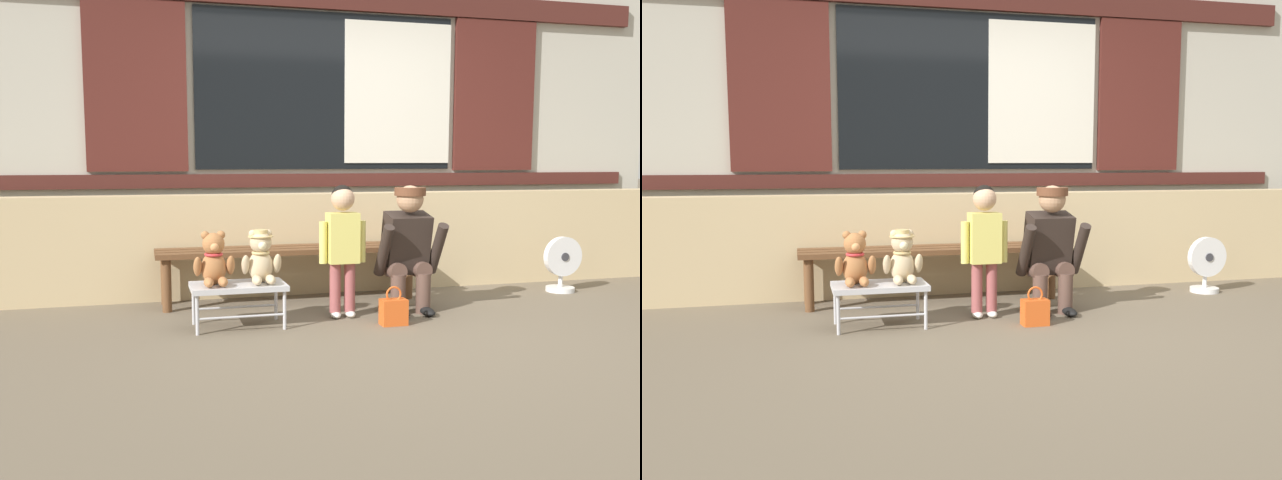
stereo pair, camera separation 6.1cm
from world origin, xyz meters
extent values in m
plane|color=brown|center=(0.00, 0.00, 0.00)|extent=(60.00, 60.00, 0.00)
cube|color=tan|center=(0.00, 1.43, 0.42)|extent=(6.68, 0.25, 0.85)
cube|color=#B7B2A3|center=(0.00, 1.95, 1.68)|extent=(6.82, 0.20, 3.36)
cube|color=#471E19|center=(0.00, 1.83, 0.95)|extent=(6.27, 0.04, 0.12)
cube|color=black|center=(0.00, 1.84, 1.75)|extent=(2.40, 0.03, 1.40)
cube|color=silver|center=(0.68, 1.82, 1.75)|extent=(1.04, 0.02, 1.29)
cube|color=#4C1E19|center=(-1.68, 1.83, 1.75)|extent=(0.84, 0.05, 1.43)
cube|color=#4C1E19|center=(1.68, 1.83, 1.75)|extent=(0.84, 0.05, 1.43)
cube|color=brown|center=(-0.53, 0.92, 0.42)|extent=(2.10, 0.11, 0.04)
cube|color=brown|center=(-0.53, 1.06, 0.42)|extent=(2.10, 0.11, 0.04)
cube|color=brown|center=(-0.53, 1.20, 0.42)|extent=(2.10, 0.11, 0.04)
cylinder|color=brown|center=(-1.50, 0.92, 0.20)|extent=(0.07, 0.07, 0.40)
cylinder|color=brown|center=(-1.50, 1.20, 0.20)|extent=(0.07, 0.07, 0.40)
cylinder|color=brown|center=(0.44, 0.92, 0.20)|extent=(0.07, 0.07, 0.40)
cylinder|color=brown|center=(0.44, 1.20, 0.20)|extent=(0.07, 0.07, 0.40)
cube|color=#BCBCC1|center=(-1.05, 0.33, 0.28)|extent=(0.64, 0.36, 0.04)
cylinder|color=#BCBCC1|center=(-1.34, 0.18, 0.13)|extent=(0.02, 0.02, 0.26)
cylinder|color=#BCBCC1|center=(-1.34, 0.48, 0.13)|extent=(0.02, 0.02, 0.26)
cylinder|color=#BCBCC1|center=(-0.76, 0.18, 0.13)|extent=(0.02, 0.02, 0.26)
cylinder|color=#BCBCC1|center=(-0.76, 0.48, 0.13)|extent=(0.02, 0.02, 0.26)
cylinder|color=#BCBCC1|center=(-1.05, 0.18, 0.10)|extent=(0.58, 0.02, 0.02)
cylinder|color=#BCBCC1|center=(-1.05, 0.48, 0.10)|extent=(0.58, 0.02, 0.02)
ellipsoid|color=#A86B3D|center=(-1.21, 0.35, 0.41)|extent=(0.17, 0.14, 0.22)
sphere|color=#A86B3D|center=(-1.21, 0.34, 0.58)|extent=(0.15, 0.15, 0.15)
sphere|color=#E1955B|center=(-1.21, 0.29, 0.56)|extent=(0.06, 0.06, 0.06)
sphere|color=#A86B3D|center=(-1.26, 0.35, 0.63)|extent=(0.06, 0.06, 0.06)
ellipsoid|color=#A86B3D|center=(-1.32, 0.32, 0.43)|extent=(0.06, 0.11, 0.16)
ellipsoid|color=#A86B3D|center=(-1.26, 0.23, 0.33)|extent=(0.06, 0.15, 0.06)
sphere|color=#A86B3D|center=(-1.16, 0.35, 0.63)|extent=(0.06, 0.06, 0.06)
ellipsoid|color=#A86B3D|center=(-1.10, 0.32, 0.43)|extent=(0.06, 0.11, 0.16)
ellipsoid|color=#A86B3D|center=(-1.16, 0.23, 0.33)|extent=(0.06, 0.15, 0.06)
torus|color=red|center=(-1.21, 0.34, 0.51)|extent=(0.13, 0.13, 0.02)
ellipsoid|color=#CCB289|center=(-0.89, 0.35, 0.41)|extent=(0.17, 0.14, 0.22)
sphere|color=#CCB289|center=(-0.89, 0.34, 0.58)|extent=(0.15, 0.15, 0.15)
sphere|color=#FFEEBB|center=(-0.89, 0.29, 0.56)|extent=(0.06, 0.06, 0.06)
sphere|color=#CCB289|center=(-0.94, 0.35, 0.63)|extent=(0.06, 0.06, 0.06)
ellipsoid|color=#CCB289|center=(-1.00, 0.32, 0.43)|extent=(0.06, 0.11, 0.16)
ellipsoid|color=#CCB289|center=(-0.94, 0.23, 0.33)|extent=(0.06, 0.15, 0.06)
sphere|color=#CCB289|center=(-0.84, 0.35, 0.63)|extent=(0.06, 0.06, 0.06)
ellipsoid|color=#CCB289|center=(-0.78, 0.32, 0.43)|extent=(0.06, 0.11, 0.16)
ellipsoid|color=#CCB289|center=(-0.84, 0.23, 0.33)|extent=(0.06, 0.15, 0.06)
torus|color=#D6B775|center=(-0.89, 0.34, 0.51)|extent=(0.13, 0.13, 0.02)
cylinder|color=#D6B775|center=(-0.89, 0.34, 0.62)|extent=(0.17, 0.17, 0.01)
cylinder|color=#D6B775|center=(-0.89, 0.34, 0.64)|extent=(0.10, 0.10, 0.04)
cylinder|color=#994C4C|center=(-0.34, 0.42, 0.22)|extent=(0.08, 0.08, 0.36)
ellipsoid|color=silver|center=(-0.34, 0.40, 0.03)|extent=(0.07, 0.12, 0.05)
cylinder|color=#994C4C|center=(-0.23, 0.42, 0.22)|extent=(0.08, 0.08, 0.36)
ellipsoid|color=silver|center=(-0.23, 0.40, 0.03)|extent=(0.07, 0.12, 0.05)
cube|color=#DBD166|center=(-0.28, 0.42, 0.58)|extent=(0.22, 0.15, 0.36)
cylinder|color=#DBD166|center=(-0.43, 0.42, 0.55)|extent=(0.06, 0.06, 0.30)
cylinder|color=#DBD166|center=(-0.14, 0.42, 0.55)|extent=(0.06, 0.06, 0.30)
sphere|color=tan|center=(-0.28, 0.42, 0.86)|extent=(0.17, 0.17, 0.17)
sphere|color=black|center=(-0.28, 0.43, 0.88)|extent=(0.16, 0.16, 0.16)
cylinder|color=brown|center=(0.14, 0.39, 0.15)|extent=(0.11, 0.11, 0.30)
cylinder|color=brown|center=(0.14, 0.53, 0.32)|extent=(0.13, 0.32, 0.13)
ellipsoid|color=black|center=(0.14, 0.31, 0.03)|extent=(0.09, 0.20, 0.06)
cylinder|color=brown|center=(0.34, 0.39, 0.15)|extent=(0.11, 0.11, 0.30)
cylinder|color=brown|center=(0.34, 0.53, 0.32)|extent=(0.13, 0.32, 0.13)
ellipsoid|color=black|center=(0.34, 0.31, 0.03)|extent=(0.09, 0.20, 0.06)
cube|color=#2D231E|center=(0.24, 0.50, 0.52)|extent=(0.32, 0.30, 0.47)
cylinder|color=#2D231E|center=(0.03, 0.40, 0.48)|extent=(0.08, 0.28, 0.40)
cylinder|color=#2D231E|center=(0.45, 0.40, 0.48)|extent=(0.08, 0.28, 0.40)
sphere|color=tan|center=(0.24, 0.43, 0.85)|extent=(0.20, 0.20, 0.20)
cylinder|color=brown|center=(0.24, 0.43, 0.91)|extent=(0.23, 0.23, 0.06)
cube|color=brown|center=(0.43, 0.59, 0.38)|extent=(0.10, 0.22, 0.16)
cube|color=#DB561E|center=(-0.01, 0.11, 0.09)|extent=(0.18, 0.11, 0.18)
torus|color=#DB561E|center=(-0.01, 0.11, 0.22)|extent=(0.11, 0.01, 0.11)
cylinder|color=silver|center=(1.83, 0.85, 0.02)|extent=(0.24, 0.24, 0.04)
cylinder|color=silver|center=(1.83, 0.85, 0.09)|extent=(0.04, 0.04, 0.10)
cylinder|color=silver|center=(1.83, 0.83, 0.31)|extent=(0.34, 0.06, 0.34)
cylinder|color=#333338|center=(1.83, 0.83, 0.31)|extent=(0.07, 0.08, 0.07)
camera|label=1|loc=(-1.67, -4.16, 1.14)|focal=37.78mm
camera|label=2|loc=(-1.61, -4.17, 1.14)|focal=37.78mm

